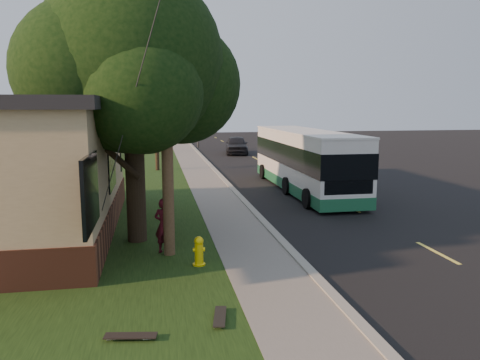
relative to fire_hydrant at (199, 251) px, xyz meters
name	(u,v)px	position (x,y,z in m)	size (l,w,h in m)	color
ground	(298,261)	(2.60, 0.00, -0.43)	(120.00, 120.00, 0.00)	black
road	(316,190)	(6.60, 10.00, -0.43)	(8.00, 80.00, 0.01)	black
curb	(234,191)	(2.60, 10.00, -0.37)	(0.25, 80.00, 0.12)	gray
sidewalk	(213,192)	(1.60, 10.00, -0.39)	(2.00, 80.00, 0.08)	slate
grass_verge	(137,195)	(-1.90, 10.00, -0.40)	(5.00, 80.00, 0.07)	black
fire_hydrant	(199,251)	(0.00, 0.00, 0.00)	(0.32, 0.32, 0.74)	yellow
utility_pole	(165,82)	(-0.71, 0.99, 4.20)	(2.86, 3.21, 9.07)	#473321
leafy_tree	(133,65)	(-1.57, 2.65, 4.73)	(6.30, 6.00, 7.80)	black
bare_tree_near	(157,137)	(-0.90, 18.00, 1.72)	(1.38, 1.21, 4.31)	black
bare_tree_far	(162,129)	(-0.40, 30.00, 1.57)	(1.38, 1.21, 4.03)	black
traffic_signal	(198,115)	(3.10, 34.00, 2.73)	(0.18, 0.22, 5.50)	#2D2D30
transit_bus	(304,159)	(5.96, 9.92, 1.10)	(2.45, 10.61, 2.88)	silver
skateboarder	(164,226)	(-0.83, 1.14, 0.40)	(0.56, 0.36, 1.52)	#450D18
skateboard_main	(220,317)	(0.10, -3.12, -0.30)	(0.37, 0.90, 0.08)	black
skateboard_spare	(131,336)	(-1.51, -3.59, -0.30)	(0.92, 0.36, 0.08)	black
distant_car	(237,145)	(5.76, 27.57, 0.33)	(1.79, 4.45, 1.52)	black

